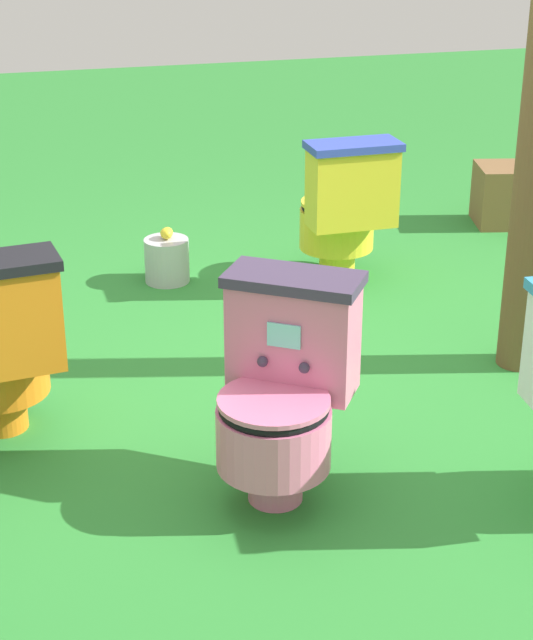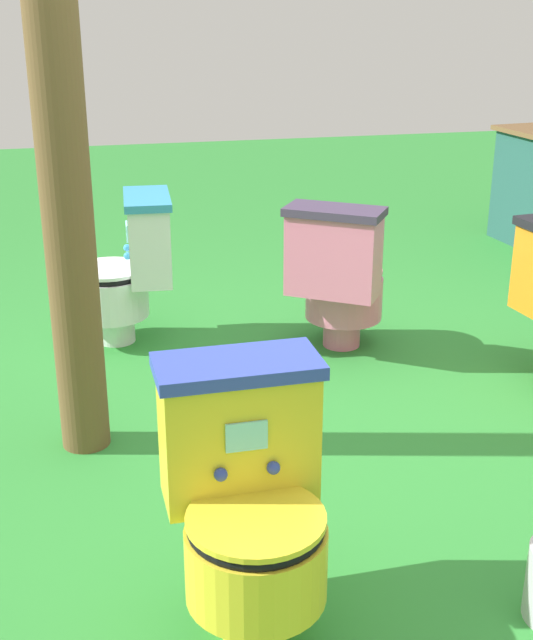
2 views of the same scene
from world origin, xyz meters
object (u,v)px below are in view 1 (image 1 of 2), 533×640
Objects in this scene: toilet_yellow at (344,209)px; lemon_bucket at (167,259)px; small_crate at (501,195)px; toilet_pink at (283,389)px.

toilet_yellow reaches higher than lemon_bucket.
toilet_yellow is 0.90m from lemon_bucket.
toilet_yellow is 1.32m from small_crate.
toilet_pink is 1.92m from toilet_yellow.
lemon_bucket is (1.95, 0.04, -0.25)m from toilet_pink.
small_crate is at bearing -78.83° from lemon_bucket.
toilet_pink reaches higher than small_crate.
lemon_bucket is at bearing -54.97° from toilet_pink.
toilet_pink is 1.00× the size of toilet_yellow.
toilet_yellow is at bearing 117.38° from small_crate.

